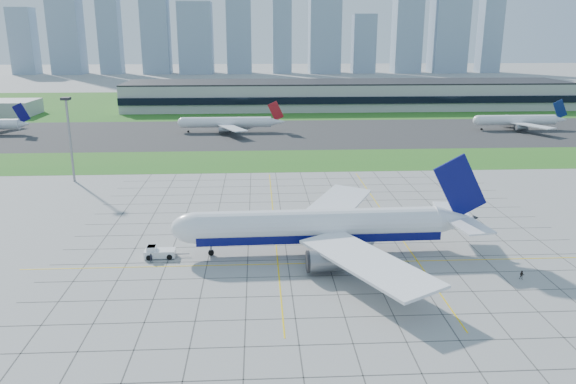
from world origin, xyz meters
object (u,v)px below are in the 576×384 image
pushback_tug (158,252)px  distant_jet_2 (518,120)px  light_mast (69,129)px  crew_near (151,258)px  airliner (321,227)px  distant_jet_1 (228,122)px  crew_far (522,275)px

pushback_tug → distant_jet_2: (141.45, 146.32, 3.37)m
light_mast → crew_near: light_mast is taller
pushback_tug → airliner: bearing=0.5°
distant_jet_1 → distant_jet_2: bearing=-0.4°
airliner → distant_jet_1: 148.44m
light_mast → distant_jet_1: light_mast is taller
airliner → crew_near: bearing=-175.3°
airliner → pushback_tug: (-33.22, -1.05, -4.50)m
pushback_tug → distant_jet_2: 203.55m
crew_near → distant_jet_1: size_ratio=0.04×
light_mast → crew_near: bearing=-61.7°
crew_far → distant_jet_1: (-61.80, 161.47, 3.63)m
crew_far → distant_jet_1: bearing=140.1°
distant_jet_2 → light_mast: bearing=-154.6°
light_mast → distant_jet_2: (177.32, 84.05, -11.69)m
pushback_tug → distant_jet_1: (7.28, 147.20, 3.38)m
airliner → pushback_tug: 33.54m
light_mast → crew_near: size_ratio=13.73×
light_mast → pushback_tug: bearing=-60.1°
crew_far → distant_jet_1: 172.93m
crew_far → pushback_tug: bearing=-162.6°
crew_far → light_mast: bearing=173.0°
light_mast → airliner: (69.09, -61.22, -10.57)m
airliner → pushback_tug: bearing=-179.5°
crew_far → distant_jet_2: (72.37, 160.59, 3.63)m
airliner → crew_near: 34.74m
airliner → crew_far: (35.86, -15.32, -4.75)m
pushback_tug → crew_near: pushback_tug is taller
crew_near → distant_jet_2: distant_jet_2 is taller
crew_near → distant_jet_2: size_ratio=0.04×
airliner → distant_jet_2: (108.23, 145.27, -1.13)m
crew_near → crew_far: (70.10, -11.73, -0.07)m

